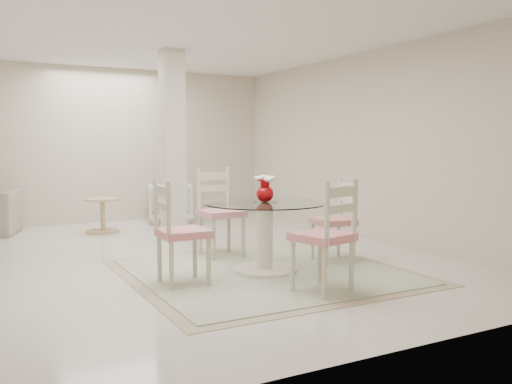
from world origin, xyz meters
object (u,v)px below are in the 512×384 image
column (173,146)px  dining_chair_west (176,225)px  dining_chair_east (338,214)px  dining_chair_south (329,228)px  red_vase (265,188)px  side_table (103,217)px  armchair_white (170,203)px  dining_chair_north (219,205)px  dining_table (265,237)px

column → dining_chair_west: (-0.86, -2.52, -0.75)m
dining_chair_east → dining_chair_west: 2.04m
dining_chair_east → dining_chair_south: 1.43m
column → dining_chair_east: size_ratio=2.53×
red_vase → side_table: size_ratio=0.54×
dining_chair_west → armchair_white: 4.38m
dining_chair_north → armchair_white: (0.44, 3.05, -0.28)m
column → red_vase: 2.49m
column → dining_chair_west: size_ratio=2.37×
dining_chair_east → side_table: bearing=-143.1°
dining_chair_west → dining_table: bearing=-84.9°
red_vase → dining_chair_north: bearing=94.6°
column → red_vase: (0.16, -2.45, -0.44)m
dining_table → dining_chair_west: 1.05m
side_table → column: bearing=-53.0°
column → dining_chair_north: column is taller
dining_chair_north → dining_chair_west: dining_chair_north is taller
red_vase → dining_table: bearing=146.3°
dining_chair_north → side_table: size_ratio=2.23×
dining_table → armchair_white: 4.09m
dining_table → dining_chair_south: (0.10, -1.02, 0.23)m
dining_chair_south → dining_chair_east: bearing=-144.4°
dining_chair_west → armchair_white: bearing=-17.6°
red_vase → dining_chair_west: size_ratio=0.25×
dining_table → dining_chair_west: size_ratio=1.15×
dining_chair_west → dining_chair_south: (1.12, -0.94, 0.01)m
dining_table → dining_chair_west: dining_chair_west is taller
dining_chair_north → dining_chair_south: (0.18, -2.04, -0.02)m
column → armchair_white: column is taller
red_vase → side_table: bearing=105.2°
dining_chair_south → armchair_white: (0.26, 5.09, -0.27)m
dining_chair_east → side_table: 3.96m
dining_table → red_vase: (0.00, -0.00, 0.52)m
red_vase → side_table: (-0.95, 3.49, -0.66)m
red_vase → dining_chair_south: size_ratio=0.25×
dining_chair_north → side_table: (-0.87, 2.47, -0.38)m
dining_chair_south → column: bearing=-100.0°
red_vase → dining_chair_east: bearing=4.0°
column → side_table: 1.71m
dining_chair_west → side_table: (0.07, 3.57, -0.35)m
dining_chair_west → dining_chair_south: bearing=-129.4°
dining_table → side_table: bearing=105.2°
dining_table → armchair_white: bearing=85.0°
dining_chair_east → dining_chair_south: size_ratio=0.92×
column → dining_chair_north: 1.59m
dining_chair_east → armchair_white: 4.06m
column → dining_chair_south: 3.55m
dining_chair_east → armchair_white: size_ratio=1.41×
dining_table → red_vase: bearing=-33.7°
side_table → dining_table: bearing=-74.8°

